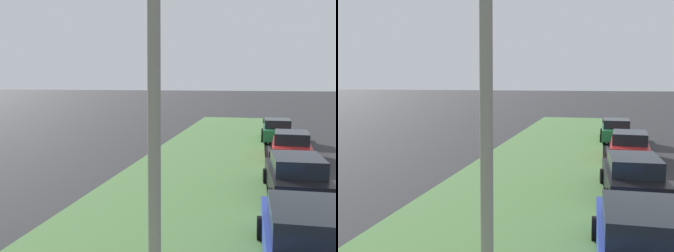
% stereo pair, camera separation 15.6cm
% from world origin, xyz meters
% --- Properties ---
extents(grass_median, '(60.00, 6.00, 0.12)m').
position_xyz_m(grass_median, '(10.00, 7.17, 0.06)').
color(grass_median, '#517F42').
rests_on(grass_median, ground).
extents(parked_car_blue, '(4.35, 2.11, 1.47)m').
position_xyz_m(parked_car_blue, '(7.42, 3.43, 0.72)').
color(parked_car_blue, '#23389E').
rests_on(parked_car_blue, ground).
extents(parked_car_black, '(4.39, 2.19, 1.47)m').
position_xyz_m(parked_car_black, '(12.84, 3.22, 0.72)').
color(parked_car_black, black).
rests_on(parked_car_black, ground).
extents(parked_car_red, '(4.39, 2.19, 1.47)m').
position_xyz_m(parked_car_red, '(19.20, 2.91, 0.72)').
color(parked_car_red, red).
rests_on(parked_car_red, ground).
extents(parked_car_green, '(4.31, 2.04, 1.47)m').
position_xyz_m(parked_car_green, '(25.54, 3.33, 0.72)').
color(parked_car_green, '#1E6B38').
rests_on(parked_car_green, ground).
extents(streetlight, '(1.04, 2.82, 7.50)m').
position_xyz_m(streetlight, '(5.83, 5.98, 4.39)').
color(streetlight, gray).
rests_on(streetlight, ground).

